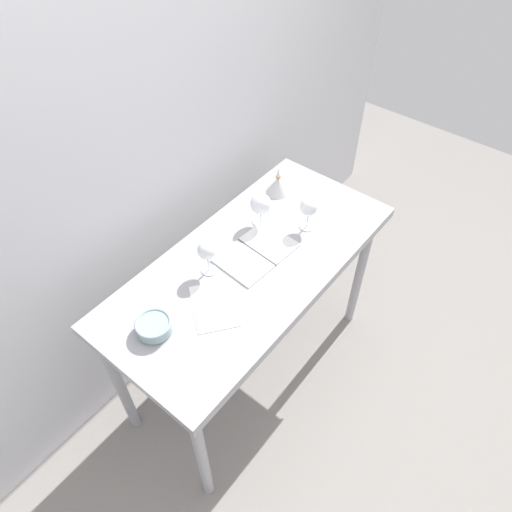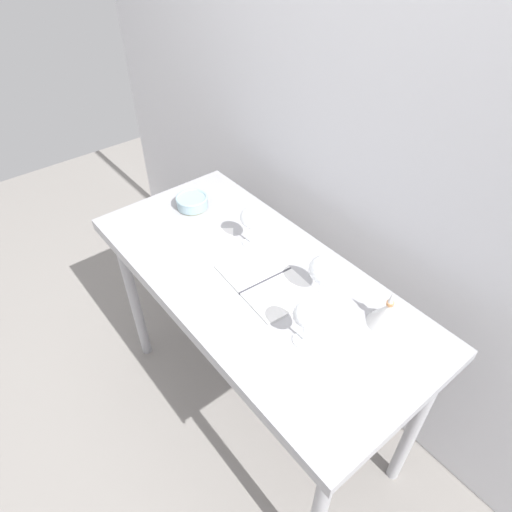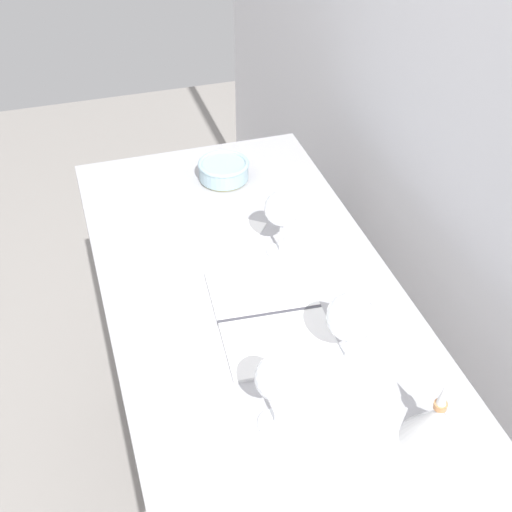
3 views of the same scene
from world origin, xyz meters
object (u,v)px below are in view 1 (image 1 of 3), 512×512
Objects in this scene: wine_glass_near_right at (309,207)px; open_notebook at (256,252)px; wine_glass_far_left at (207,251)px; decanter_funnel at (278,185)px; tasting_bowl at (154,326)px; tasting_sheet_upper at (214,306)px; wine_glass_far_right at (261,204)px.

wine_glass_near_right is 0.46× the size of open_notebook.
open_notebook is (0.21, -0.09, -0.12)m from wine_glass_far_left.
decanter_funnel is at bearing 28.73° from open_notebook.
open_notebook is 2.48× the size of decanter_funnel.
tasting_bowl is at bearing 179.30° from open_notebook.
open_notebook is at bearing -24.31° from wine_glass_far_left.
tasting_sheet_upper is at bearing -162.45° from decanter_funnel.
wine_glass_far_left is 0.70× the size of tasting_sheet_upper.
open_notebook is at bearing 45.58° from tasting_sheet_upper.
wine_glass_far_left is 0.61m from decanter_funnel.
wine_glass_near_right is at bearing -114.24° from decanter_funnel.
wine_glass_near_right reaches higher than decanter_funnel.
wine_glass_far_left is (-0.48, 0.17, 0.00)m from wine_glass_near_right.
open_notebook is at bearing 164.35° from wine_glass_near_right.
wine_glass_far_right is 0.22m from open_notebook.
decanter_funnel is (0.72, 0.23, 0.04)m from tasting_sheet_upper.
wine_glass_far_right is 1.14× the size of decanter_funnel.
tasting_bowl is 0.97× the size of decanter_funnel.
wine_glass_far_right reaches higher than tasting_sheet_upper.
open_notebook reaches higher than tasting_sheet_upper.
tasting_sheet_upper is (-0.13, -0.14, -0.12)m from wine_glass_far_left.
wine_glass_far_left reaches higher than tasting_bowl.
decanter_funnel is (0.60, 0.09, -0.08)m from wine_glass_far_left.
decanter_funnel is at bearing 8.24° from wine_glass_far_left.
tasting_bowl reaches higher than tasting_sheet_upper.
wine_glass_far_left reaches higher than open_notebook.
tasting_bowl reaches higher than open_notebook.
decanter_funnel is at bearing 7.86° from tasting_bowl.
tasting_sheet_upper is 0.76m from decanter_funnel.
tasting_bowl is at bearing -166.05° from tasting_sheet_upper.
decanter_funnel is (0.23, 0.07, -0.07)m from wine_glass_far_right.
wine_glass_far_right reaches higher than tasting_bowl.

